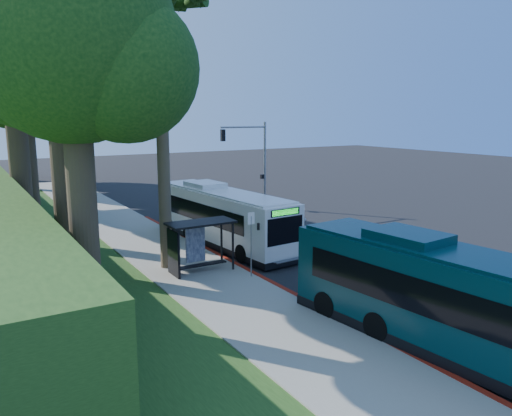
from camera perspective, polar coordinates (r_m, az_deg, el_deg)
ground at (r=30.41m, az=3.40°, el=-3.79°), size 140.00×140.00×0.00m
sidewalk at (r=27.05m, az=-9.50°, el=-5.63°), size 4.50×70.00×0.12m
red_curb at (r=24.56m, az=-0.95°, el=-7.16°), size 0.25×30.00×0.13m
grass_verge at (r=30.39m, az=-23.15°, el=-4.60°), size 8.00×70.00×0.06m
bus_shelter at (r=24.07m, az=-6.98°, el=-3.30°), size 3.20×1.51×2.55m
stop_sign_pole at (r=22.98m, az=-0.56°, el=-3.18°), size 0.35×0.06×3.17m
traffic_signal_pole at (r=40.03m, az=-0.23°, el=6.14°), size 4.10×0.30×7.00m
palm_tree at (r=24.73m, az=-11.12°, el=21.66°), size 4.20×4.20×14.40m
tree_0 at (r=24.84m, az=-21.90°, el=18.31°), size 8.40×8.00×15.70m
tree_1 at (r=32.76m, az=-26.35°, el=18.65°), size 10.50×10.00×18.26m
tree_2 at (r=40.58m, az=-25.01°, el=13.79°), size 8.82×8.40×15.12m
tree_4 at (r=56.48m, az=-26.35°, el=11.76°), size 8.40×8.00×14.14m
tree_5 at (r=64.51m, az=-26.07°, el=10.83°), size 7.35×7.00×12.86m
tree_6 at (r=18.71m, az=-19.95°, el=16.57°), size 7.56×7.20×13.74m
white_bus at (r=29.39m, az=-3.99°, el=-0.88°), size 3.41×11.92×3.51m
teal_bus at (r=17.17m, az=21.90°, el=-9.83°), size 3.80×12.53×3.68m
pickup at (r=34.47m, az=1.21°, el=-0.67°), size 4.30×6.35×1.62m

